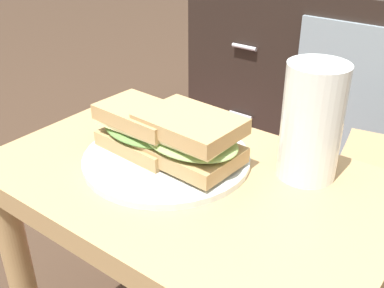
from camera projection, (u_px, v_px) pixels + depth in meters
side_table at (188, 226)px, 0.69m from camera, size 0.56×0.36×0.46m
tv_cabinet at (354, 82)px, 1.43m from camera, size 0.96×0.46×0.58m
area_rug at (180, 205)px, 1.35m from camera, size 1.15×0.61×0.01m
plate at (167, 158)px, 0.67m from camera, size 0.24×0.24×0.01m
sandwich_front at (143, 128)px, 0.67m from camera, size 0.14×0.10×0.07m
sandwich_back at (190, 139)px, 0.63m from camera, size 0.15×0.11×0.07m
beer_glass at (312, 123)px, 0.61m from camera, size 0.08×0.08×0.16m
paper_bag at (378, 223)px, 1.01m from camera, size 0.23×0.20×0.35m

